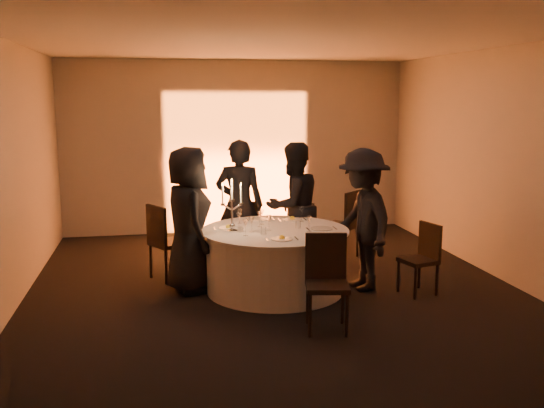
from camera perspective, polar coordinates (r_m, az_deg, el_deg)
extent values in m
plane|color=black|center=(7.58, 0.29, -8.11)|extent=(7.00, 7.00, 0.00)
plane|color=silver|center=(7.23, 0.31, 15.12)|extent=(7.00, 7.00, 0.00)
plane|color=#B0ACA4|center=(10.69, -3.37, 5.38)|extent=(7.00, 0.00, 7.00)
plane|color=#B0ACA4|center=(3.92, 10.32, -2.68)|extent=(7.00, 0.00, 7.00)
plane|color=#B0ACA4|center=(7.29, -23.52, 2.45)|extent=(0.00, 7.00, 7.00)
plane|color=#B0ACA4|center=(8.37, 20.92, 3.48)|extent=(0.00, 7.00, 7.00)
cube|color=black|center=(10.61, -3.08, -2.58)|extent=(0.25, 0.12, 0.10)
cylinder|color=black|center=(7.57, 0.29, -8.00)|extent=(0.60, 0.60, 0.03)
cylinder|color=black|center=(7.47, 0.29, -5.37)|extent=(0.20, 0.20, 0.75)
cylinder|color=silver|center=(7.47, 0.29, -5.37)|extent=(1.68, 1.68, 0.75)
cylinder|color=silver|center=(7.38, 0.30, -2.48)|extent=(1.80, 1.80, 0.02)
cube|color=black|center=(8.05, -9.57, -3.65)|extent=(0.60, 0.60, 0.05)
cube|color=black|center=(7.89, -10.83, -1.96)|extent=(0.26, 0.39, 0.50)
cylinder|color=black|center=(8.05, -7.69, -5.37)|extent=(0.04, 0.04, 0.47)
cylinder|color=black|center=(8.35, -9.14, -4.85)|extent=(0.04, 0.04, 0.47)
cylinder|color=black|center=(7.86, -9.93, -5.82)|extent=(0.04, 0.04, 0.47)
cylinder|color=black|center=(8.17, -11.34, -5.26)|extent=(0.04, 0.04, 0.47)
cube|color=black|center=(8.75, -2.42, -2.66)|extent=(0.44, 0.44, 0.05)
cube|color=black|center=(8.52, -2.38, -1.30)|extent=(0.40, 0.08, 0.46)
cylinder|color=black|center=(8.97, -1.35, -3.81)|extent=(0.04, 0.04, 0.43)
cylinder|color=black|center=(8.96, -3.55, -3.84)|extent=(0.04, 0.04, 0.43)
cylinder|color=black|center=(8.64, -1.21, -4.35)|extent=(0.04, 0.04, 0.43)
cylinder|color=black|center=(8.63, -3.50, -4.39)|extent=(0.04, 0.04, 0.43)
cube|color=black|center=(9.02, 6.47, -2.03)|extent=(0.63, 0.63, 0.05)
cube|color=black|center=(8.87, 7.63, -0.45)|extent=(0.35, 0.33, 0.51)
cylinder|color=black|center=(9.32, 6.00, -3.19)|extent=(0.04, 0.04, 0.48)
cylinder|color=black|center=(9.00, 4.78, -3.64)|extent=(0.04, 0.04, 0.48)
cylinder|color=black|center=(9.14, 8.06, -3.49)|extent=(0.04, 0.04, 0.48)
cylinder|color=black|center=(8.82, 6.90, -3.97)|extent=(0.04, 0.04, 0.48)
cube|color=black|center=(7.54, 13.58, -5.22)|extent=(0.46, 0.46, 0.05)
cube|color=black|center=(7.59, 14.64, -3.35)|extent=(0.14, 0.37, 0.43)
cylinder|color=black|center=(7.62, 11.80, -6.63)|extent=(0.04, 0.04, 0.40)
cylinder|color=black|center=(7.38, 13.35, -7.24)|extent=(0.04, 0.04, 0.40)
cylinder|color=black|center=(7.82, 13.68, -6.28)|extent=(0.04, 0.04, 0.40)
cylinder|color=black|center=(7.58, 15.24, -6.86)|extent=(0.04, 0.04, 0.40)
cube|color=black|center=(6.21, 5.21, -7.70)|extent=(0.50, 0.50, 0.05)
cube|color=black|center=(6.32, 5.08, -4.89)|extent=(0.43, 0.12, 0.49)
cylinder|color=black|center=(6.10, 3.59, -10.38)|extent=(0.04, 0.04, 0.46)
cylinder|color=black|center=(6.14, 7.06, -10.32)|extent=(0.04, 0.04, 0.46)
cylinder|color=black|center=(6.45, 3.38, -9.25)|extent=(0.04, 0.04, 0.46)
cylinder|color=black|center=(6.48, 6.66, -9.21)|extent=(0.04, 0.04, 0.46)
imported|color=black|center=(7.41, -7.88, -1.49)|extent=(0.72, 0.96, 1.78)
imported|color=black|center=(8.28, -3.08, -0.13)|extent=(0.75, 0.60, 1.80)
imported|color=black|center=(8.34, 2.00, -0.19)|extent=(1.06, 0.97, 1.76)
imported|color=black|center=(7.51, 8.53, -1.47)|extent=(0.78, 1.20, 1.75)
cylinder|color=white|center=(7.44, -4.11, -2.27)|extent=(0.24, 0.24, 0.01)
cube|color=silver|center=(7.42, -5.41, -2.33)|extent=(0.01, 0.17, 0.01)
cube|color=silver|center=(7.46, -2.81, -2.23)|extent=(0.02, 0.17, 0.01)
sphere|color=yellow|center=(7.43, -4.11, -1.96)|extent=(0.07, 0.07, 0.07)
cylinder|color=white|center=(7.96, -1.10, -1.44)|extent=(0.26, 0.26, 0.01)
cube|color=silver|center=(7.93, -2.31, -1.49)|extent=(0.02, 0.17, 0.01)
cube|color=silver|center=(7.99, 0.10, -1.40)|extent=(0.02, 0.17, 0.01)
cylinder|color=white|center=(7.93, 1.92, -1.48)|extent=(0.25, 0.25, 0.01)
cube|color=silver|center=(7.90, 0.71, -1.53)|extent=(0.02, 0.17, 0.01)
cube|color=silver|center=(7.97, 3.11, -1.44)|extent=(0.01, 0.17, 0.01)
sphere|color=yellow|center=(7.93, 1.92, -1.18)|extent=(0.07, 0.07, 0.07)
cylinder|color=white|center=(7.41, 4.68, -2.32)|extent=(0.27, 0.27, 0.01)
cube|color=silver|center=(7.37, 3.40, -2.38)|extent=(0.02, 0.17, 0.01)
cube|color=silver|center=(7.46, 5.94, -2.27)|extent=(0.01, 0.17, 0.01)
cylinder|color=white|center=(6.85, 0.92, -3.31)|extent=(0.25, 0.25, 0.01)
cube|color=silver|center=(6.82, -0.48, -3.38)|extent=(0.02, 0.17, 0.01)
cube|color=silver|center=(6.89, 2.31, -3.25)|extent=(0.02, 0.17, 0.01)
sphere|color=yellow|center=(6.84, 0.92, -2.96)|extent=(0.07, 0.07, 0.07)
cylinder|color=white|center=(7.27, -2.99, -2.57)|extent=(0.11, 0.11, 0.01)
cylinder|color=white|center=(7.26, -3.00, -2.31)|extent=(0.07, 0.07, 0.06)
cylinder|color=silver|center=(7.25, -3.76, -2.55)|extent=(0.13, 0.13, 0.02)
sphere|color=silver|center=(7.24, -3.76, -2.09)|extent=(0.07, 0.07, 0.07)
cylinder|color=silver|center=(7.22, -3.77, -1.08)|extent=(0.03, 0.03, 0.34)
cylinder|color=silver|center=(7.18, -3.79, 0.38)|extent=(0.06, 0.06, 0.03)
cylinder|color=white|center=(7.16, -3.80, 1.29)|extent=(0.02, 0.02, 0.22)
cone|color=orange|center=(7.15, -3.81, 2.32)|extent=(0.02, 0.02, 0.04)
cylinder|color=silver|center=(7.19, -4.22, -0.31)|extent=(0.12, 0.02, 0.08)
cylinder|color=silver|center=(7.18, -4.66, -0.05)|extent=(0.05, 0.05, 0.03)
cylinder|color=white|center=(7.16, -4.67, 0.86)|extent=(0.02, 0.02, 0.22)
cone|color=orange|center=(7.14, -4.69, 1.90)|extent=(0.02, 0.02, 0.04)
cylinder|color=silver|center=(7.20, -3.35, -0.28)|extent=(0.12, 0.02, 0.08)
cylinder|color=silver|center=(7.21, -2.92, 0.01)|extent=(0.05, 0.05, 0.03)
cylinder|color=white|center=(7.19, -2.92, 0.92)|extent=(0.02, 0.02, 0.22)
cone|color=orange|center=(7.17, -2.93, 1.95)|extent=(0.02, 0.02, 0.04)
cylinder|color=silver|center=(7.47, -3.13, -2.24)|extent=(0.06, 0.06, 0.01)
cylinder|color=silver|center=(7.45, -3.13, -1.85)|extent=(0.01, 0.01, 0.10)
cone|color=silver|center=(7.44, -3.14, -1.18)|extent=(0.07, 0.07, 0.09)
cylinder|color=silver|center=(7.26, 3.50, -2.60)|extent=(0.06, 0.06, 0.01)
cylinder|color=silver|center=(7.25, 3.50, -2.20)|extent=(0.01, 0.01, 0.10)
cone|color=silver|center=(7.23, 3.51, -1.50)|extent=(0.07, 0.07, 0.09)
cylinder|color=silver|center=(7.52, -1.16, -2.13)|extent=(0.06, 0.06, 0.01)
cylinder|color=silver|center=(7.51, -1.17, -1.75)|extent=(0.01, 0.01, 0.10)
cone|color=silver|center=(7.50, -1.17, -1.07)|extent=(0.07, 0.07, 0.09)
cylinder|color=silver|center=(7.86, 2.83, -1.63)|extent=(0.06, 0.06, 0.01)
cylinder|color=silver|center=(7.85, 2.84, -1.26)|extent=(0.01, 0.01, 0.10)
cone|color=silver|center=(7.83, 2.84, -0.61)|extent=(0.07, 0.07, 0.09)
cylinder|color=silver|center=(7.72, -3.07, -1.84)|extent=(0.06, 0.06, 0.01)
cylinder|color=silver|center=(7.71, -3.07, -1.47)|extent=(0.01, 0.01, 0.10)
cone|color=silver|center=(7.69, -3.08, -0.81)|extent=(0.07, 0.07, 0.09)
cylinder|color=silver|center=(7.30, -0.28, -2.50)|extent=(0.06, 0.06, 0.01)
cylinder|color=silver|center=(7.29, -0.28, -2.10)|extent=(0.01, 0.01, 0.10)
cone|color=silver|center=(7.28, -0.29, -1.41)|extent=(0.07, 0.07, 0.09)
cylinder|color=silver|center=(7.23, -1.90, -2.64)|extent=(0.06, 0.06, 0.01)
cylinder|color=silver|center=(7.22, -1.91, -2.24)|extent=(0.01, 0.01, 0.10)
cone|color=silver|center=(7.20, -1.91, -1.54)|extent=(0.07, 0.07, 0.09)
cylinder|color=silver|center=(7.04, -2.50, -2.99)|extent=(0.06, 0.06, 0.01)
cylinder|color=silver|center=(7.03, -2.50, -2.57)|extent=(0.01, 0.01, 0.10)
cone|color=silver|center=(7.01, -2.50, -1.86)|extent=(0.07, 0.07, 0.09)
cylinder|color=silver|center=(7.66, -0.97, -1.91)|extent=(0.06, 0.06, 0.01)
cylinder|color=silver|center=(7.65, -0.97, -1.53)|extent=(0.01, 0.01, 0.10)
cone|color=silver|center=(7.64, -0.97, -0.87)|extent=(0.07, 0.07, 0.09)
cylinder|color=silver|center=(7.08, -0.80, -2.56)|extent=(0.07, 0.07, 0.09)
cylinder|color=silver|center=(7.43, 2.48, -1.96)|extent=(0.07, 0.07, 0.09)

